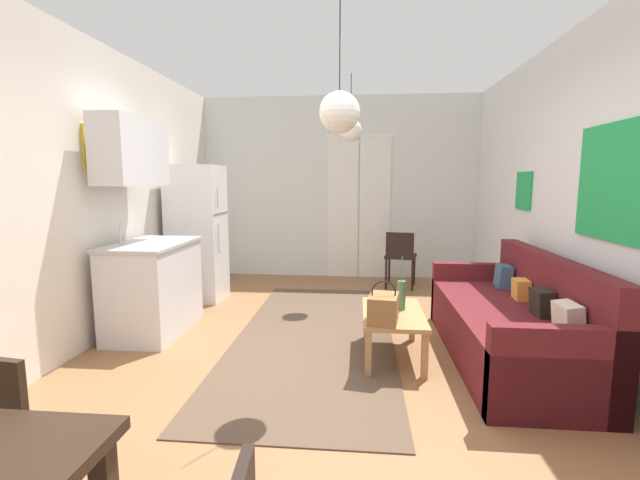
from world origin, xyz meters
TOP-DOWN VIEW (x-y plane):
  - ground_plane at (0.00, 0.00)m, footprint 4.81×7.53m
  - wall_back at (0.01, 3.51)m, footprint 4.41×0.13m
  - wall_right at (2.15, 0.00)m, footprint 0.12×7.13m
  - wall_left at (-2.15, 0.00)m, footprint 0.12×7.13m
  - area_rug at (-0.09, 0.76)m, footprint 1.49×3.55m
  - couch at (1.63, 0.38)m, footprint 0.86×2.12m
  - coffee_table at (0.62, 0.34)m, footprint 0.51×0.88m
  - bamboo_vase at (0.69, 0.41)m, footprint 0.07×0.07m
  - handbag at (0.52, 0.06)m, footprint 0.26×0.33m
  - dining_chair_near at (-0.96, -1.85)m, footprint 0.47×0.45m
  - refrigerator at (-1.71, 1.98)m, footprint 0.65×0.59m
  - kitchen_counter at (-1.74, 0.75)m, footprint 0.64×1.05m
  - accent_chair at (0.90, 2.77)m, footprint 0.49×0.47m
  - pendant_lamp_near at (0.17, -0.09)m, footprint 0.29×0.29m
  - pendant_lamp_far at (0.20, 2.16)m, footprint 0.28×0.28m

SIDE VIEW (x-z plane):
  - ground_plane at x=0.00m, z-range -0.10..0.00m
  - area_rug at x=-0.09m, z-range 0.00..0.01m
  - couch at x=1.63m, z-range -0.15..0.74m
  - coffee_table at x=0.62m, z-range 0.14..0.54m
  - accent_chair at x=0.90m, z-range 0.07..0.88m
  - dining_chair_near at x=-0.96m, z-range 0.05..0.96m
  - handbag at x=0.52m, z-range 0.35..0.68m
  - bamboo_vase at x=0.69m, z-range 0.29..0.76m
  - kitchen_counter at x=-1.74m, z-range -0.26..1.83m
  - refrigerator at x=-1.71m, z-range 0.00..1.69m
  - wall_back at x=0.01m, z-range -0.01..2.78m
  - wall_left at x=-2.15m, z-range 0.00..2.79m
  - wall_right at x=2.15m, z-range 0.00..2.79m
  - pendant_lamp_near at x=0.17m, z-range 1.51..2.46m
  - pendant_lamp_far at x=0.20m, z-range 1.71..2.52m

